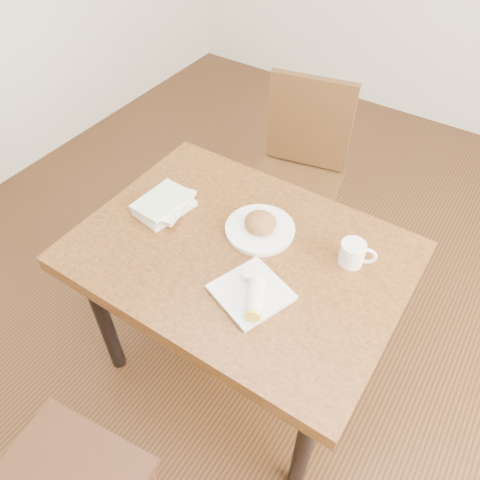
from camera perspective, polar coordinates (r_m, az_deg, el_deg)
The scene contains 7 objects.
ground at distance 2.22m, azimuth -0.00°, elevation -14.54°, with size 4.00×5.00×0.01m, color #472814.
table at distance 1.67m, azimuth -0.00°, elevation -3.27°, with size 1.11×0.82×0.75m.
chair_far at distance 2.31m, azimuth 7.26°, elevation 8.89°, with size 0.50×0.50×0.95m.
plate_scone at distance 1.65m, azimuth 2.47°, elevation 1.61°, with size 0.25×0.25×0.08m.
coffee_mug at distance 1.58m, azimuth 13.65°, elevation -1.55°, with size 0.12×0.08×0.08m.
plate_burrito at distance 1.46m, azimuth 1.52°, elevation -6.57°, with size 0.27×0.27×0.07m.
book_stack at distance 1.75m, azimuth -9.11°, elevation 4.29°, with size 0.18×0.23×0.05m.
Camera 1 is at (0.60, -0.91, 1.93)m, focal length 35.00 mm.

